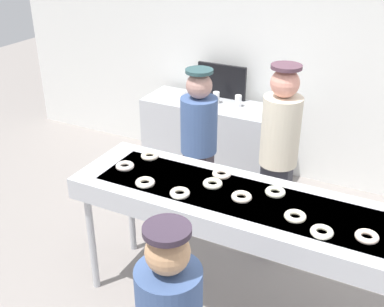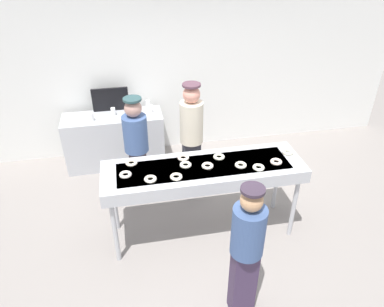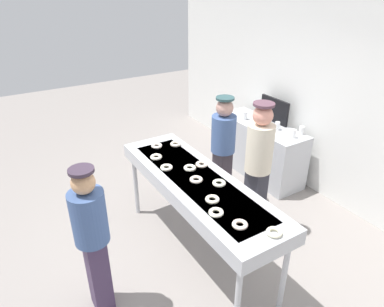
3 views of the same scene
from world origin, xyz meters
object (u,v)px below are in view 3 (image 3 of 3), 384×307
sugar_donut_8 (157,146)px  sugar_donut_0 (212,199)px  prep_counter (260,149)px  paper_cup_2 (245,116)px  sugar_donut_5 (166,167)px  worker_baker (258,164)px  fryer_conveyor (197,186)px  paper_cup_3 (277,126)px  sugar_donut_10 (196,180)px  sugar_donut_9 (156,157)px  paper_cup_0 (301,130)px  sugar_donut_6 (240,225)px  customer_waiting (92,237)px  sugar_donut_11 (274,232)px  sugar_donut_3 (202,164)px  sugar_donut_2 (176,144)px  menu_display (274,110)px  paper_cup_4 (293,134)px  sugar_donut_7 (216,212)px  paper_cup_1 (265,121)px  worker_assistant (223,145)px  sugar_donut_1 (190,168)px  sugar_donut_4 (219,183)px

sugar_donut_8 → sugar_donut_0: bearing=-3.0°
prep_counter → paper_cup_2: paper_cup_2 is taller
sugar_donut_5 → worker_baker: (0.38, 1.03, -0.07)m
fryer_conveyor → paper_cup_3: fryer_conveyor is taller
sugar_donut_10 → sugar_donut_9: bearing=-169.1°
sugar_donut_0 → paper_cup_0: (-0.90, 2.23, -0.11)m
sugar_donut_5 → sugar_donut_8: size_ratio=1.00×
paper_cup_2 → sugar_donut_6: bearing=-40.5°
fryer_conveyor → paper_cup_0: 2.19m
sugar_donut_5 → customer_waiting: (0.50, -1.03, -0.18)m
paper_cup_3 → paper_cup_2: bearing=-166.3°
fryer_conveyor → sugar_donut_11: size_ratio=17.19×
sugar_donut_5 → worker_baker: 1.10m
sugar_donut_3 → sugar_donut_5: (-0.15, -0.38, 0.00)m
sugar_donut_8 → worker_baker: bearing=43.0°
sugar_donut_2 → menu_display: size_ratio=0.24×
paper_cup_4 → sugar_donut_7: bearing=-63.4°
sugar_donut_6 → worker_baker: size_ratio=0.08×
sugar_donut_0 → sugar_donut_5: 0.79m
sugar_donut_2 → sugar_donut_9: bearing=-63.0°
paper_cup_1 → paper_cup_2: (-0.33, -0.14, 0.00)m
sugar_donut_0 → paper_cup_4: 2.22m
sugar_donut_9 → paper_cup_3: (-0.14, 2.12, -0.11)m
paper_cup_4 → menu_display: (-0.63, 0.20, 0.13)m
prep_counter → paper_cup_3: bearing=7.4°
worker_assistant → paper_cup_2: bearing=-50.0°
sugar_donut_10 → paper_cup_4: 2.04m
sugar_donut_6 → sugar_donut_2: bearing=169.5°
sugar_donut_7 → prep_counter: (-1.69, 2.10, -0.62)m
paper_cup_1 → sugar_donut_1: bearing=-66.4°
paper_cup_0 → paper_cup_1: (-0.57, -0.19, 0.00)m
sugar_donut_5 → worker_baker: bearing=69.8°
sugar_donut_1 → paper_cup_0: size_ratio=1.09×
customer_waiting → prep_counter: customer_waiting is taller
fryer_conveyor → sugar_donut_0: bearing=-12.5°
worker_assistant → paper_cup_2: worker_assistant is taller
sugar_donut_5 → sugar_donut_7: size_ratio=1.00×
sugar_donut_2 → paper_cup_4: sugar_donut_2 is taller
prep_counter → sugar_donut_4: bearing=-54.0°
sugar_donut_2 → paper_cup_1: (-0.20, 1.74, -0.11)m
sugar_donut_3 → sugar_donut_11: bearing=-5.3°
paper_cup_0 → sugar_donut_4: bearing=-70.9°
sugar_donut_4 → worker_assistant: (-0.97, 0.77, -0.15)m
paper_cup_1 → sugar_donut_8: bearing=-86.4°
customer_waiting → menu_display: customer_waiting is taller
paper_cup_3 → paper_cup_4: 0.34m
sugar_donut_5 → sugar_donut_7: (0.98, -0.00, 0.00)m
paper_cup_1 → sugar_donut_6: bearing=-47.0°
sugar_donut_2 → paper_cup_1: 1.75m
sugar_donut_5 → sugar_donut_2: bearing=141.2°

